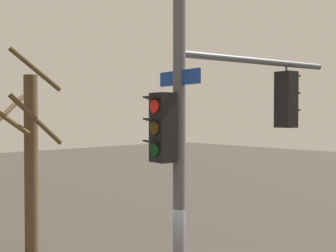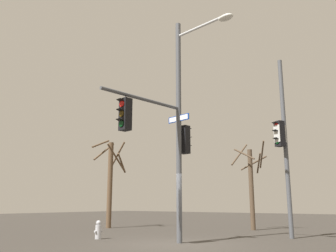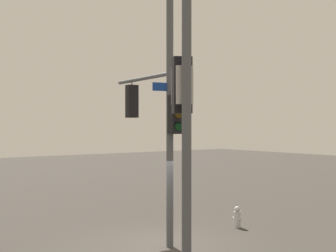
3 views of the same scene
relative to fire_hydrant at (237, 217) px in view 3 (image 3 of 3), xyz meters
name	(u,v)px [view 3 (image 3 of 3)]	position (x,y,z in m)	size (l,w,h in m)	color
ground_plane	(158,245)	(-0.30, 3.60, -0.34)	(80.00, 80.00, 0.00)	#36322C
main_signal_pole_assembly	(156,88)	(-0.20, 3.57, 4.28)	(4.29, 3.24, 8.64)	#4C4F54
secondary_pole_assembly	(184,97)	(-4.73, 6.14, 3.73)	(0.72, 0.47, 7.74)	#4C4F54
fire_hydrant	(237,217)	(0.00, 0.00, 0.00)	(0.38, 0.24, 0.73)	#B2B2B7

